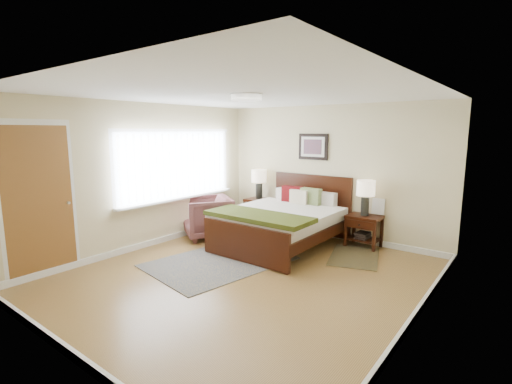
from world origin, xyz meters
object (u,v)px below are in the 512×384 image
lamp_left (259,179)px  armchair (208,217)px  nightstand_right (364,227)px  bed (283,217)px  rug_persian (220,262)px  lamp_right (366,192)px  nightstand_left (258,205)px

lamp_left → armchair: 1.42m
nightstand_right → lamp_left: bearing=179.6°
bed → rug_persian: (-0.32, -1.28, -0.53)m
lamp_left → lamp_right: bearing=0.0°
nightstand_right → armchair: size_ratio=0.66×
lamp_right → bed: bearing=-144.3°
lamp_right → armchair: bearing=-154.6°
nightstand_left → lamp_left: lamp_left is taller
nightstand_right → rug_persian: size_ratio=0.27×
nightstand_right → lamp_left: 2.40m
nightstand_left → rug_persian: (0.83, -2.09, -0.47)m
bed → nightstand_right: bearing=35.3°
lamp_left → rug_persian: 2.49m
lamp_right → rug_persian: 2.76m
nightstand_right → nightstand_left: bearing=-179.8°
nightstand_left → armchair: armchair is taller
bed → nightstand_right: bed is taller
nightstand_left → lamp_left: size_ratio=0.99×
nightstand_left → lamp_right: bearing=0.5°
armchair → lamp_left: bearing=109.9°
nightstand_left → nightstand_right: bearing=0.2°
bed → rug_persian: size_ratio=1.02×
bed → lamp_right: bearing=35.7°
lamp_right → nightstand_left: bearing=-179.5°
nightstand_right → armchair: bearing=-154.9°
bed → armchair: 1.51m
nightstand_left → lamp_right: lamp_right is taller
nightstand_left → rug_persian: 2.30m
bed → rug_persian: bed is taller
nightstand_right → rug_persian: nightstand_right is taller
nightstand_left → lamp_right: (2.31, 0.02, 0.51)m
nightstand_left → lamp_left: bearing=90.0°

